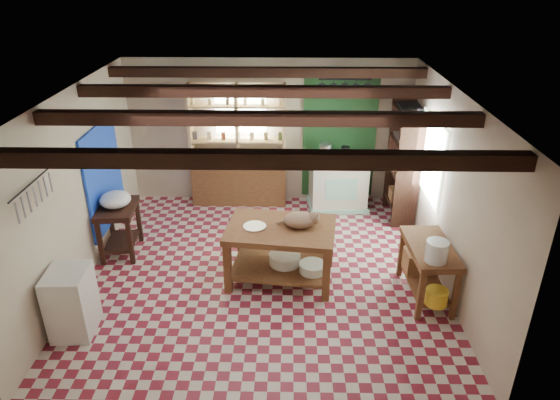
{
  "coord_description": "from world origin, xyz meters",
  "views": [
    {
      "loc": [
        0.34,
        -6.04,
        4.09
      ],
      "look_at": [
        0.23,
        0.3,
        1.02
      ],
      "focal_mm": 32.0,
      "sensor_mm": 36.0,
      "label": 1
    }
  ],
  "objects_px": {
    "work_table": "(281,253)",
    "cat": "(300,220)",
    "right_counter": "(427,271)",
    "stove": "(338,182)",
    "white_cabinet": "(71,302)",
    "prep_table": "(120,230)"
  },
  "relations": [
    {
      "from": "work_table",
      "to": "right_counter",
      "type": "distance_m",
      "value": 1.97
    },
    {
      "from": "white_cabinet",
      "to": "right_counter",
      "type": "height_order",
      "value": "white_cabinet"
    },
    {
      "from": "white_cabinet",
      "to": "cat",
      "type": "xyz_separation_m",
      "value": [
        2.72,
        1.17,
        0.5
      ]
    },
    {
      "from": "work_table",
      "to": "cat",
      "type": "bearing_deg",
      "value": 11.31
    },
    {
      "from": "white_cabinet",
      "to": "right_counter",
      "type": "relative_size",
      "value": 0.77
    },
    {
      "from": "white_cabinet",
      "to": "right_counter",
      "type": "distance_m",
      "value": 4.47
    },
    {
      "from": "prep_table",
      "to": "white_cabinet",
      "type": "relative_size",
      "value": 0.94
    },
    {
      "from": "prep_table",
      "to": "cat",
      "type": "bearing_deg",
      "value": -18.2
    },
    {
      "from": "right_counter",
      "to": "work_table",
      "type": "bearing_deg",
      "value": 166.75
    },
    {
      "from": "right_counter",
      "to": "cat",
      "type": "height_order",
      "value": "cat"
    },
    {
      "from": "stove",
      "to": "right_counter",
      "type": "relative_size",
      "value": 0.92
    },
    {
      "from": "prep_table",
      "to": "cat",
      "type": "distance_m",
      "value": 2.83
    },
    {
      "from": "stove",
      "to": "work_table",
      "type": "bearing_deg",
      "value": -118.05
    },
    {
      "from": "stove",
      "to": "prep_table",
      "type": "distance_m",
      "value": 3.81
    },
    {
      "from": "work_table",
      "to": "stove",
      "type": "xyz_separation_m",
      "value": [
        0.99,
        2.29,
        0.08
      ]
    },
    {
      "from": "work_table",
      "to": "stove",
      "type": "relative_size",
      "value": 1.46
    },
    {
      "from": "white_cabinet",
      "to": "cat",
      "type": "height_order",
      "value": "cat"
    },
    {
      "from": "stove",
      "to": "right_counter",
      "type": "bearing_deg",
      "value": -75.27
    },
    {
      "from": "stove",
      "to": "cat",
      "type": "height_order",
      "value": "cat"
    },
    {
      "from": "cat",
      "to": "right_counter",
      "type": "bearing_deg",
      "value": -15.94
    },
    {
      "from": "prep_table",
      "to": "cat",
      "type": "relative_size",
      "value": 1.79
    },
    {
      "from": "work_table",
      "to": "cat",
      "type": "relative_size",
      "value": 3.31
    }
  ]
}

